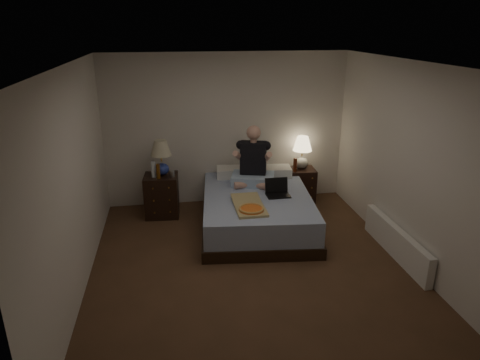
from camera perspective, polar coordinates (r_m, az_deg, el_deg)
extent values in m
cube|color=brown|center=(5.54, 1.55, -11.49)|extent=(4.00, 4.50, 0.00)
cube|color=white|center=(4.74, 1.84, 15.22)|extent=(4.00, 4.50, 0.00)
cube|color=white|center=(7.14, -1.78, 6.71)|extent=(4.00, 0.00, 2.50)
cube|color=white|center=(3.04, 9.99, -13.20)|extent=(4.00, 0.00, 2.50)
cube|color=white|center=(5.04, -21.27, -0.48)|extent=(0.00, 4.50, 2.50)
cube|color=white|center=(5.72, 21.78, 1.83)|extent=(0.00, 4.50, 2.50)
cube|color=#536EA6|center=(6.45, 2.25, -4.08)|extent=(1.77, 2.23, 0.52)
cube|color=black|center=(6.91, -10.38, -2.04)|extent=(0.55, 0.50, 0.67)
cube|color=black|center=(7.46, 8.17, -0.62)|extent=(0.46, 0.42, 0.57)
cylinder|color=white|center=(6.70, -11.46, 1.39)|extent=(0.07, 0.07, 0.25)
cylinder|color=#AAAAA5|center=(6.68, -9.01, 0.81)|extent=(0.07, 0.07, 0.10)
cylinder|color=#61370D|center=(6.64, -10.85, 1.15)|extent=(0.06, 0.06, 0.23)
cylinder|color=#531D0B|center=(7.20, 7.35, 2.02)|extent=(0.06, 0.06, 0.23)
cube|color=white|center=(6.04, 20.10, -7.80)|extent=(0.10, 1.60, 0.40)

